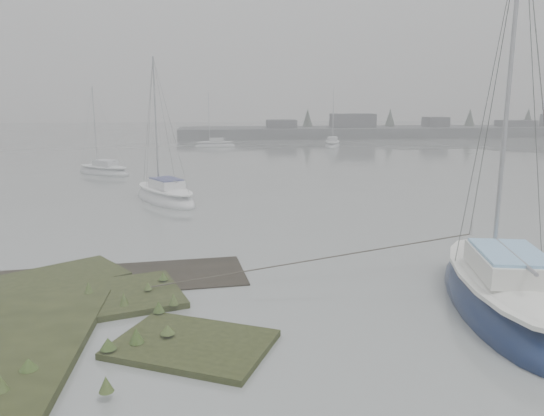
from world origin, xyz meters
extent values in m
plane|color=slate|center=(0.00, 30.00, 0.00)|extent=(160.00, 160.00, 0.00)
cube|color=#4C4F51|center=(26.00, 62.00, 0.60)|extent=(60.00, 8.00, 1.60)
cube|color=#424247|center=(10.00, 61.00, 1.40)|extent=(4.00, 3.00, 2.20)
cube|color=#424247|center=(20.00, 61.00, 1.80)|extent=(6.00, 3.00, 3.00)
cube|color=#424247|center=(32.00, 61.00, 1.55)|extent=(3.00, 3.00, 2.50)
cube|color=#424247|center=(44.00, 61.00, 1.30)|extent=(5.00, 3.00, 2.00)
cone|color=#384238|center=(14.00, 63.00, 2.20)|extent=(2.00, 2.00, 3.50)
cone|color=#384238|center=(26.00, 63.00, 2.20)|extent=(2.00, 2.00, 3.50)
cone|color=#384238|center=(38.00, 63.00, 2.20)|extent=(2.00, 2.00, 3.50)
cone|color=#384238|center=(47.00, 63.00, 2.20)|extent=(2.00, 2.00, 3.50)
ellipsoid|color=#0B1839|center=(8.88, 1.00, 0.14)|extent=(4.17, 8.26, 1.92)
ellipsoid|color=silver|center=(8.88, 1.00, 0.90)|extent=(3.45, 7.16, 0.54)
cube|color=silver|center=(8.81, 0.67, 1.38)|extent=(2.21, 3.00, 0.56)
cube|color=#81B5DF|center=(8.81, 0.67, 1.69)|extent=(2.06, 2.75, 0.09)
cylinder|color=#939399|center=(9.09, 1.99, 5.80)|extent=(0.12, 0.12, 9.02)
cylinder|color=#939399|center=(8.76, 0.45, 1.69)|extent=(0.75, 3.11, 0.10)
ellipsoid|color=silver|center=(-1.76, 17.26, 0.10)|extent=(4.76, 6.13, 1.45)
ellipsoid|color=white|center=(-1.76, 17.26, 0.68)|extent=(4.03, 5.27, 0.41)
cube|color=white|center=(-1.63, 17.04, 1.04)|extent=(2.15, 2.41, 0.43)
cube|color=navy|center=(-1.63, 17.04, 1.28)|extent=(1.99, 2.22, 0.07)
cylinder|color=#939399|center=(-2.16, 17.92, 4.39)|extent=(0.09, 0.09, 6.83)
cylinder|color=#939399|center=(-1.54, 16.89, 1.28)|extent=(1.30, 2.09, 0.08)
ellipsoid|color=#A6ABAE|center=(-7.29, 28.25, 0.08)|extent=(4.92, 4.14, 1.19)
ellipsoid|color=silver|center=(-7.29, 28.25, 0.56)|extent=(4.22, 3.51, 0.34)
cube|color=silver|center=(-7.12, 28.13, 0.85)|extent=(1.97, 1.82, 0.35)
cube|color=#A9ACB4|center=(-7.12, 28.13, 1.05)|extent=(1.82, 1.69, 0.06)
cylinder|color=#939399|center=(-7.80, 28.61, 3.60)|extent=(0.08, 0.08, 5.59)
cylinder|color=#939399|center=(-7.00, 28.05, 1.05)|extent=(1.63, 1.18, 0.06)
ellipsoid|color=#B6BCC2|center=(14.30, 47.76, 0.09)|extent=(2.95, 5.45, 1.26)
ellipsoid|color=silver|center=(14.30, 47.76, 0.59)|extent=(2.46, 4.72, 0.36)
cube|color=silver|center=(14.24, 47.55, 0.90)|extent=(1.52, 2.00, 0.37)
cube|color=silver|center=(14.24, 47.55, 1.11)|extent=(1.41, 1.84, 0.06)
cylinder|color=#939399|center=(14.47, 48.41, 3.81)|extent=(0.08, 0.08, 5.93)
cylinder|color=#939399|center=(14.20, 47.41, 1.11)|extent=(0.59, 2.02, 0.07)
ellipsoid|color=silver|center=(0.91, 49.04, 0.08)|extent=(4.65, 1.67, 1.12)
ellipsoid|color=silver|center=(0.91, 49.04, 0.53)|extent=(4.05, 1.35, 0.32)
cube|color=silver|center=(1.10, 49.05, 0.80)|extent=(1.61, 1.04, 0.33)
cube|color=#AAADB4|center=(1.10, 49.05, 0.99)|extent=(1.48, 0.97, 0.05)
cylinder|color=#939399|center=(0.32, 49.02, 3.39)|extent=(0.07, 0.07, 5.26)
cylinder|color=#939399|center=(1.24, 49.05, 0.99)|extent=(1.84, 0.12, 0.06)
camera|label=1|loc=(1.17, -12.01, 5.74)|focal=35.00mm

